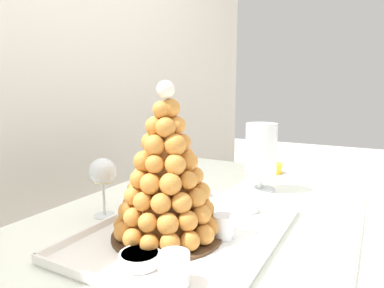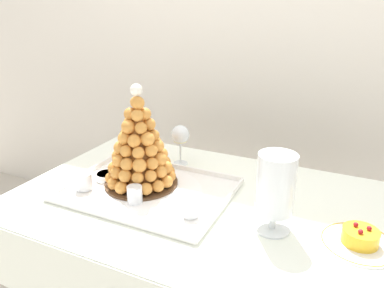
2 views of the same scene
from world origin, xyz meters
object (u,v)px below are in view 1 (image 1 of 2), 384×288
object	(u,v)px
macaron_goblet	(261,150)
croquembouche	(167,177)
dessert_cup_left	(174,269)
fruit_tart_plate	(270,170)
wine_glass	(103,174)
serving_tray	(189,232)
dessert_cup_mid_left	(223,228)
dessert_cup_centre	(250,204)
creme_brulee_ramekin	(140,258)

from	to	relation	value
macaron_goblet	croquembouche	bearing A→B (deg)	171.91
dessert_cup_left	fruit_tart_plate	bearing A→B (deg)	4.97
fruit_tart_plate	wine_glass	distance (m)	0.76
serving_tray	croquembouche	size ratio (longest dim) A/B	1.55
dessert_cup_left	fruit_tart_plate	world-z (taller)	dessert_cup_left
dessert_cup_mid_left	dessert_cup_centre	bearing A→B (deg)	0.98
serving_tray	croquembouche	world-z (taller)	croquembouche
croquembouche	dessert_cup_left	bearing A→B (deg)	-143.64
dessert_cup_centre	macaron_goblet	xyz separation A→B (m)	(0.25, 0.05, 0.12)
macaron_goblet	wine_glass	bearing A→B (deg)	146.16
creme_brulee_ramekin	wine_glass	size ratio (longest dim) A/B	0.50
dessert_cup_left	fruit_tart_plate	xyz separation A→B (m)	(0.90, 0.08, -0.02)
dessert_cup_centre	macaron_goblet	distance (m)	0.28
creme_brulee_ramekin	macaron_goblet	xyz separation A→B (m)	(0.64, -0.05, 0.12)
dessert_cup_mid_left	macaron_goblet	world-z (taller)	macaron_goblet
fruit_tart_plate	dessert_cup_mid_left	bearing A→B (deg)	-173.24
dessert_cup_mid_left	creme_brulee_ramekin	distance (m)	0.22
dessert_cup_centre	wine_glass	bearing A→B (deg)	121.31
creme_brulee_ramekin	wine_glass	bearing A→B (deg)	55.81
serving_tray	fruit_tart_plate	world-z (taller)	fruit_tart_plate
serving_tray	fruit_tart_plate	bearing A→B (deg)	-0.86
croquembouche	dessert_cup_centre	size ratio (longest dim) A/B	7.59
serving_tray	croquembouche	bearing A→B (deg)	146.93
creme_brulee_ramekin	wine_glass	world-z (taller)	wine_glass
serving_tray	dessert_cup_mid_left	size ratio (longest dim) A/B	9.99
dessert_cup_mid_left	fruit_tart_plate	bearing A→B (deg)	6.76
dessert_cup_mid_left	macaron_goblet	bearing A→B (deg)	6.58
dessert_cup_left	dessert_cup_mid_left	xyz separation A→B (m)	(0.22, -0.00, -0.00)
dessert_cup_left	wine_glass	size ratio (longest dim) A/B	0.35
croquembouche	dessert_cup_centre	bearing A→B (deg)	-24.91
dessert_cup_mid_left	wine_glass	size ratio (longest dim) A/B	0.34
dessert_cup_mid_left	wine_glass	bearing A→B (deg)	92.33
macaron_goblet	fruit_tart_plate	world-z (taller)	macaron_goblet
croquembouche	dessert_cup_mid_left	xyz separation A→B (m)	(0.05, -0.12, -0.12)
dessert_cup_mid_left	dessert_cup_centre	size ratio (longest dim) A/B	1.18
macaron_goblet	dessert_cup_left	bearing A→B (deg)	-175.80
macaron_goblet	fruit_tart_plate	distance (m)	0.27
dessert_cup_centre	creme_brulee_ramekin	size ratio (longest dim) A/B	0.58
creme_brulee_ramekin	serving_tray	bearing A→B (deg)	-2.67
creme_brulee_ramekin	macaron_goblet	bearing A→B (deg)	-4.34
serving_tray	fruit_tart_plate	xyz separation A→B (m)	(0.69, -0.01, 0.01)
croquembouche	creme_brulee_ramekin	size ratio (longest dim) A/B	4.40
fruit_tart_plate	dessert_cup_centre	bearing A→B (deg)	-170.83
dessert_cup_mid_left	creme_brulee_ramekin	world-z (taller)	dessert_cup_mid_left
croquembouche	macaron_goblet	bearing A→B (deg)	-8.09
dessert_cup_left	wine_glass	world-z (taller)	wine_glass
croquembouche	wine_glass	xyz separation A→B (m)	(0.04, 0.24, -0.03)
croquembouche	dessert_cup_mid_left	distance (m)	0.18
serving_tray	dessert_cup_left	distance (m)	0.23
dessert_cup_left	creme_brulee_ramekin	bearing A→B (deg)	75.61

